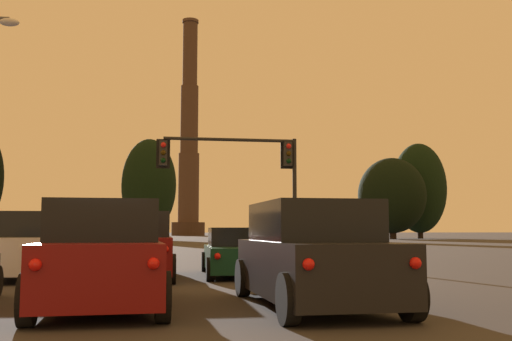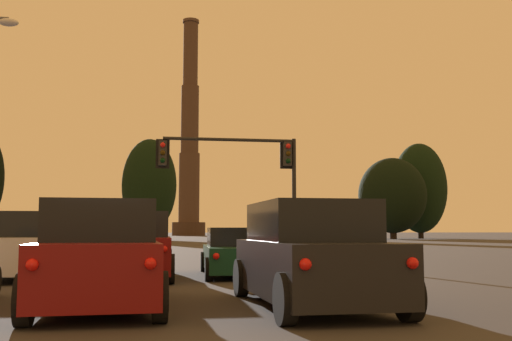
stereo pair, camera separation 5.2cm
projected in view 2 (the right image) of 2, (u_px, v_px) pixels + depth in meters
suv_right_lane_second at (311, 256)px, 10.65m from camera, size 2.25×4.96×1.86m
suv_left_lane_front at (25, 246)px, 16.96m from camera, size 2.27×4.97×1.86m
suv_center_lane_second at (101, 256)px, 10.53m from camera, size 2.31×4.98×1.86m
suv_center_lane_front at (136, 246)px, 16.87m from camera, size 2.11×4.91×1.86m
sedan_right_lane_front at (236, 253)px, 17.94m from camera, size 2.14×4.76×1.43m
traffic_light_overhead_right at (247, 166)px, 25.62m from camera, size 6.13×0.50×5.31m
smokestack at (190, 149)px, 143.46m from camera, size 7.88×7.88×52.57m
treeline_center_right at (149, 185)px, 80.89m from camera, size 7.33×6.59×13.69m
treeline_far_left at (420, 188)px, 94.92m from camera, size 8.64×7.78×15.11m
treeline_far_right at (392, 195)px, 88.81m from camera, size 10.15×9.14×12.06m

